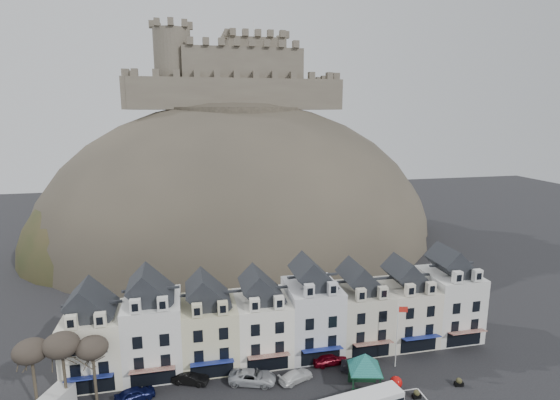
# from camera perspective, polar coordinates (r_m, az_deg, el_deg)

# --- Properties ---
(townhouse_terrace) EXTENTS (54.40, 9.35, 11.80)m
(townhouse_terrace) POSITION_cam_1_polar(r_m,az_deg,el_deg) (59.43, 1.10, -14.80)
(townhouse_terrace) COLOR white
(townhouse_terrace) RESTS_ON ground
(castle_hill) EXTENTS (100.00, 76.00, 68.00)m
(castle_hill) POSITION_cam_1_polar(r_m,az_deg,el_deg) (110.24, -4.82, -5.13)
(castle_hill) COLOR #39352C
(castle_hill) RESTS_ON ground
(castle) EXTENTS (50.20, 22.20, 22.00)m
(castle) POSITION_cam_1_polar(r_m,az_deg,el_deg) (112.79, -6.06, 15.82)
(castle) COLOR brown
(castle) RESTS_ON ground
(tree_left_far) EXTENTS (3.61, 3.61, 8.24)m
(tree_left_far) POSITION_cam_1_polar(r_m,az_deg,el_deg) (55.07, -29.78, -16.83)
(tree_left_far) COLOR #373023
(tree_left_far) RESTS_ON ground
(tree_left_mid) EXTENTS (3.78, 3.78, 8.64)m
(tree_left_mid) POSITION_cam_1_polar(r_m,az_deg,el_deg) (54.08, -26.66, -16.63)
(tree_left_mid) COLOR #373023
(tree_left_mid) RESTS_ON ground
(tree_left_near) EXTENTS (3.43, 3.43, 7.84)m
(tree_left_near) POSITION_cam_1_polar(r_m,az_deg,el_deg) (53.72, -23.34, -17.35)
(tree_left_near) COLOR #373023
(tree_left_near) RESTS_ON ground
(bus_shelter) EXTENTS (7.10, 7.10, 4.64)m
(bus_shelter) POSITION_cam_1_polar(r_m,az_deg,el_deg) (53.96, 11.05, -20.03)
(bus_shelter) COLOR black
(bus_shelter) RESTS_ON ground
(red_buoy) EXTENTS (1.42, 1.42, 1.75)m
(red_buoy) POSITION_cam_1_polar(r_m,az_deg,el_deg) (56.09, 14.90, -22.16)
(red_buoy) COLOR black
(red_buoy) RESTS_ON ground
(flagpole) EXTENTS (1.19, 0.33, 8.40)m
(flagpole) POSITION_cam_1_polar(r_m,az_deg,el_deg) (58.42, 15.13, -16.27)
(flagpole) COLOR silver
(flagpole) RESTS_ON ground
(planter_west) EXTENTS (0.98, 0.68, 0.98)m
(planter_west) POSITION_cam_1_polar(r_m,az_deg,el_deg) (55.79, 17.42, -23.04)
(planter_west) COLOR black
(planter_west) RESTS_ON ground
(planter_east) EXTENTS (1.07, 0.70, 1.00)m
(planter_east) POSITION_cam_1_polar(r_m,az_deg,el_deg) (59.30, 22.33, -21.13)
(planter_east) COLOR black
(planter_east) RESTS_ON ground
(car_navy) EXTENTS (4.70, 2.99, 1.49)m
(car_navy) POSITION_cam_1_polar(r_m,az_deg,el_deg) (55.60, -18.41, -22.91)
(car_navy) COLOR #0B103A
(car_navy) RESTS_ON ground
(car_black) EXTENTS (4.52, 2.94, 1.41)m
(car_black) POSITION_cam_1_polar(r_m,az_deg,el_deg) (56.71, -11.63, -21.81)
(car_black) COLOR black
(car_black) RESTS_ON ground
(car_silver) EXTENTS (6.05, 4.15, 1.56)m
(car_silver) POSITION_cam_1_polar(r_m,az_deg,el_deg) (55.82, -3.62, -22.08)
(car_silver) COLOR #B8BCC1
(car_silver) RESTS_ON ground
(car_white) EXTENTS (4.76, 3.42, 1.28)m
(car_white) POSITION_cam_1_polar(r_m,az_deg,el_deg) (56.19, 2.09, -21.99)
(car_white) COLOR white
(car_white) RESTS_ON ground
(car_maroon) EXTENTS (4.65, 2.11, 1.55)m
(car_maroon) POSITION_cam_1_polar(r_m,az_deg,el_deg) (59.39, 6.51, -19.88)
(car_maroon) COLOR #5E0511
(car_maroon) RESTS_ON ground
(car_charcoal) EXTENTS (4.68, 3.17, 1.46)m
(car_charcoal) POSITION_cam_1_polar(r_m,az_deg,el_deg) (58.37, 10.27, -20.67)
(car_charcoal) COLOR black
(car_charcoal) RESTS_ON ground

